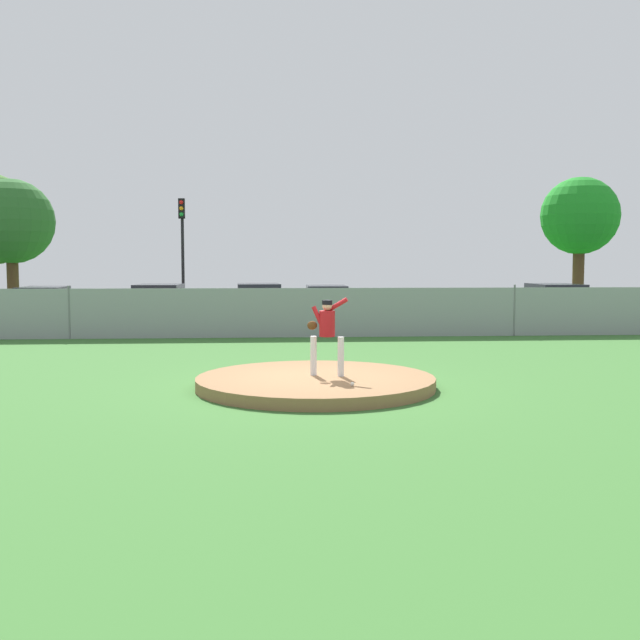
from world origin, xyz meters
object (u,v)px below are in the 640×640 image
(parked_car_white, at_px, (44,307))
(parked_car_slate, at_px, (259,305))
(parked_car_navy, at_px, (326,306))
(parked_car_charcoal, at_px, (555,305))
(traffic_cone_orange, at_px, (388,319))
(pitcher_youth, at_px, (327,329))
(traffic_light_near, at_px, (182,238))
(baseball, at_px, (352,384))
(parked_car_burgundy, at_px, (160,306))

(parked_car_white, bearing_deg, parked_car_slate, 0.08)
(parked_car_navy, bearing_deg, parked_car_charcoal, -4.96)
(parked_car_slate, height_order, traffic_cone_orange, parked_car_slate)
(pitcher_youth, relative_size, parked_car_navy, 0.38)
(traffic_cone_orange, bearing_deg, parked_car_navy, 169.48)
(parked_car_charcoal, bearing_deg, parked_car_slate, 176.41)
(parked_car_white, distance_m, traffic_light_near, 7.04)
(baseball, xyz_separation_m, parked_car_charcoal, (10.06, 15.29, 0.54))
(baseball, bearing_deg, pitcher_youth, 106.78)
(pitcher_youth, height_order, traffic_light_near, traffic_light_near)
(parked_car_burgundy, relative_size, parked_car_charcoal, 0.98)
(baseball, height_order, parked_car_slate, parked_car_slate)
(baseball, bearing_deg, traffic_cone_orange, 78.21)
(pitcher_youth, xyz_separation_m, baseball, (0.38, -1.27, -0.92))
(parked_car_white, relative_size, parked_car_charcoal, 1.00)
(baseball, bearing_deg, parked_car_white, 123.17)
(baseball, xyz_separation_m, traffic_cone_orange, (3.26, 15.63, -0.01))
(pitcher_youth, height_order, parked_car_navy, pitcher_youth)
(parked_car_navy, xyz_separation_m, traffic_light_near, (-6.26, 3.93, 2.90))
(pitcher_youth, relative_size, baseball, 21.58)
(pitcher_youth, height_order, parked_car_slate, pitcher_youth)
(pitcher_youth, relative_size, parked_car_slate, 0.37)
(parked_car_slate, bearing_deg, parked_car_white, -179.92)
(parked_car_burgundy, distance_m, parked_car_charcoal, 16.03)
(parked_car_slate, distance_m, parked_car_navy, 2.77)
(parked_car_slate, xyz_separation_m, parked_car_charcoal, (12.03, -0.76, -0.01))
(pitcher_youth, height_order, parked_car_burgundy, pitcher_youth)
(parked_car_white, bearing_deg, traffic_cone_orange, -1.66)
(parked_car_navy, distance_m, parked_car_burgundy, 6.74)
(parked_car_navy, height_order, parked_car_charcoal, parked_car_charcoal)
(pitcher_youth, xyz_separation_m, traffic_light_near, (-5.08, 18.76, 2.49))
(traffic_light_near, bearing_deg, parked_car_burgundy, -97.09)
(parked_car_slate, relative_size, traffic_cone_orange, 7.93)
(parked_car_navy, bearing_deg, parked_car_burgundy, 179.75)
(parked_car_navy, relative_size, parked_car_charcoal, 0.88)
(pitcher_youth, height_order, parked_car_white, pitcher_youth)
(parked_car_white, bearing_deg, pitcher_youth, -55.64)
(parked_car_slate, bearing_deg, baseball, -83.01)
(parked_car_charcoal, height_order, traffic_light_near, traffic_light_near)
(parked_car_burgundy, height_order, traffic_light_near, traffic_light_near)
(parked_car_slate, xyz_separation_m, traffic_light_near, (-3.49, 3.98, 2.86))
(baseball, distance_m, traffic_cone_orange, 15.97)
(parked_car_navy, distance_m, parked_car_white, 11.28)
(parked_car_slate, height_order, parked_car_navy, parked_car_slate)
(parked_car_slate, bearing_deg, pitcher_youth, -83.88)
(traffic_cone_orange, bearing_deg, baseball, -101.79)
(parked_car_slate, xyz_separation_m, parked_car_navy, (2.76, 0.05, -0.04))
(pitcher_youth, bearing_deg, baseball, -73.22)
(pitcher_youth, bearing_deg, parked_car_slate, 96.12)
(baseball, distance_m, parked_car_charcoal, 18.31)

